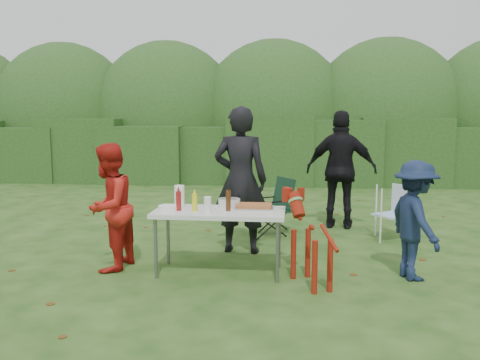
# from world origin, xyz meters

# --- Properties ---
(ground) EXTENTS (80.00, 80.00, 0.00)m
(ground) POSITION_xyz_m (0.00, 0.00, 0.00)
(ground) COLOR #1E4211
(hedge_row) EXTENTS (22.00, 1.40, 1.70)m
(hedge_row) POSITION_xyz_m (0.00, 8.00, 0.85)
(hedge_row) COLOR #23471C
(hedge_row) RESTS_ON ground
(shrub_backdrop) EXTENTS (20.00, 2.60, 3.20)m
(shrub_backdrop) POSITION_xyz_m (0.00, 9.60, 1.60)
(shrub_backdrop) COLOR #3D6628
(shrub_backdrop) RESTS_ON ground
(folding_table) EXTENTS (1.50, 0.70, 0.74)m
(folding_table) POSITION_xyz_m (-0.23, 0.27, 0.69)
(folding_table) COLOR silver
(folding_table) RESTS_ON ground
(person_cook) EXTENTS (0.74, 0.52, 1.94)m
(person_cook) POSITION_xyz_m (-0.08, 1.20, 0.97)
(person_cook) COLOR black
(person_cook) RESTS_ON ground
(person_red_jacket) EXTENTS (0.66, 0.80, 1.50)m
(person_red_jacket) POSITION_xyz_m (-1.54, 0.26, 0.75)
(person_red_jacket) COLOR red
(person_red_jacket) RESTS_ON ground
(person_black_puffy) EXTENTS (1.17, 0.62, 1.89)m
(person_black_puffy) POSITION_xyz_m (1.37, 2.81, 0.95)
(person_black_puffy) COLOR black
(person_black_puffy) RESTS_ON ground
(child) EXTENTS (0.72, 0.97, 1.34)m
(child) POSITION_xyz_m (1.97, 0.30, 0.67)
(child) COLOR #13203D
(child) RESTS_ON ground
(dog) EXTENTS (0.80, 1.10, 0.97)m
(dog) POSITION_xyz_m (0.82, -0.05, 0.48)
(dog) COLOR maroon
(dog) RESTS_ON ground
(camping_chair) EXTENTS (0.76, 0.76, 0.88)m
(camping_chair) POSITION_xyz_m (0.30, 2.18, 0.44)
(camping_chair) COLOR #122F1E
(camping_chair) RESTS_ON ground
(lawn_chair) EXTENTS (0.67, 0.67, 0.81)m
(lawn_chair) POSITION_xyz_m (2.06, 2.08, 0.40)
(lawn_chair) COLOR #4A93DC
(lawn_chair) RESTS_ON ground
(food_tray) EXTENTS (0.45, 0.30, 0.02)m
(food_tray) POSITION_xyz_m (0.16, 0.41, 0.75)
(food_tray) COLOR #B7B7BA
(food_tray) RESTS_ON folding_table
(focaccia_bread) EXTENTS (0.40, 0.26, 0.04)m
(focaccia_bread) POSITION_xyz_m (0.16, 0.41, 0.78)
(focaccia_bread) COLOR #A85C2E
(focaccia_bread) RESTS_ON food_tray
(mustard_bottle) EXTENTS (0.06, 0.06, 0.20)m
(mustard_bottle) POSITION_xyz_m (-0.50, 0.19, 0.84)
(mustard_bottle) COLOR yellow
(mustard_bottle) RESTS_ON folding_table
(ketchup_bottle) EXTENTS (0.06, 0.06, 0.22)m
(ketchup_bottle) POSITION_xyz_m (-0.68, 0.20, 0.85)
(ketchup_bottle) COLOR maroon
(ketchup_bottle) RESTS_ON folding_table
(beer_bottle) EXTENTS (0.06, 0.06, 0.24)m
(beer_bottle) POSITION_xyz_m (-0.12, 0.25, 0.86)
(beer_bottle) COLOR #47230F
(beer_bottle) RESTS_ON folding_table
(paper_towel_roll) EXTENTS (0.12, 0.12, 0.26)m
(paper_towel_roll) POSITION_xyz_m (-0.73, 0.42, 0.87)
(paper_towel_roll) COLOR white
(paper_towel_roll) RESTS_ON folding_table
(cup_stack) EXTENTS (0.08, 0.08, 0.18)m
(cup_stack) POSITION_xyz_m (-0.34, 0.12, 0.83)
(cup_stack) COLOR white
(cup_stack) RESTS_ON folding_table
(pasta_bowl) EXTENTS (0.26, 0.26, 0.10)m
(pasta_bowl) POSITION_xyz_m (-0.14, 0.49, 0.79)
(pasta_bowl) COLOR silver
(pasta_bowl) RESTS_ON folding_table
(plate_stack) EXTENTS (0.24, 0.24, 0.05)m
(plate_stack) POSITION_xyz_m (-0.81, 0.23, 0.77)
(plate_stack) COLOR white
(plate_stack) RESTS_ON folding_table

